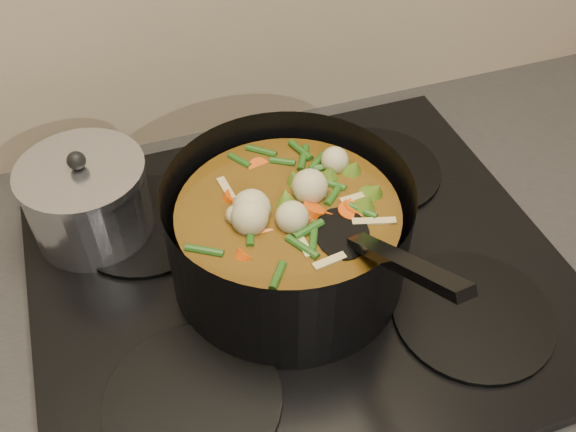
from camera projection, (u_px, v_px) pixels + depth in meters
name	position (u px, v px, depth m)	size (l,w,h in m)	color
stovetop	(299.00, 272.00, 0.77)	(0.62, 0.54, 0.03)	black
stockpot	(288.00, 235.00, 0.72)	(0.29, 0.37, 0.20)	black
saucepan	(88.00, 199.00, 0.78)	(0.15, 0.15, 0.12)	silver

